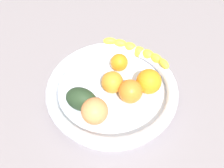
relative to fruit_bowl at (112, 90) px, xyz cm
name	(u,v)px	position (x,y,z in cm)	size (l,w,h in cm)	color
kitchen_counter	(112,98)	(0.00, 0.00, -4.09)	(120.00, 120.00, 3.00)	gray
fruit_bowl	(112,90)	(0.00, 0.00, 0.00)	(35.43, 35.43, 5.03)	white
banana_draped_left	(138,51)	(-6.32, -13.97, 2.02)	(20.41, 11.69, 4.71)	yellow
orange_front	(119,62)	(-1.11, -8.60, 1.99)	(5.11, 5.11, 5.11)	orange
orange_mid_left	(130,91)	(-4.98, 2.01, 2.58)	(6.29, 6.29, 6.29)	orange
orange_mid_right	(149,81)	(-9.64, -1.65, 2.81)	(6.75, 6.75, 6.75)	orange
orange_rear	(113,82)	(-0.08, -0.62, 2.42)	(5.96, 5.96, 5.96)	orange
peach_blush	(95,111)	(3.17, 9.09, 2.75)	(6.64, 6.64, 6.64)	#F99555
avocado_dark	(81,99)	(7.17, 5.68, 2.24)	(8.20, 5.62, 6.41)	#253C23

